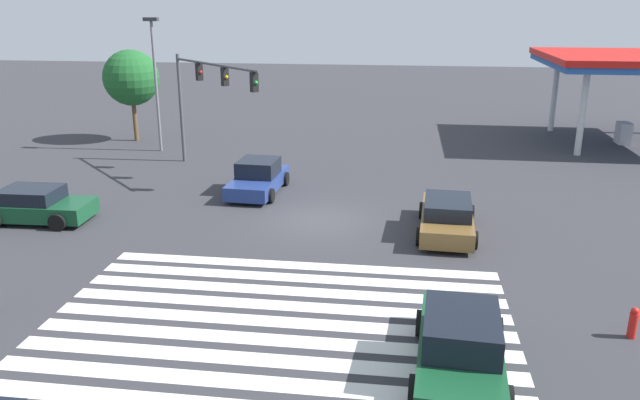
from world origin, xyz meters
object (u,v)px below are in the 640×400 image
Objects in this scene: street_light_pole_a at (155,72)px; fire_hydrant at (633,323)px; car_1 at (36,205)px; traffic_signal_mast at (205,87)px; car_3 at (258,178)px; car_4 at (460,345)px; car_2 at (447,216)px; tree_corner_a at (131,78)px.

street_light_pole_a is 8.67× the size of fire_hydrant.
car_1 is 0.57× the size of street_light_pole_a.
traffic_signal_mast is 0.77× the size of street_light_pole_a.
car_3 is (7.76, 4.98, 0.02)m from car_1.
car_3 is 15.65m from car_4.
car_1 is at bearing 65.31° from car_4.
car_2 is at bearing -36.19° from street_light_pole_a.
car_4 is 0.89× the size of tree_corner_a.
tree_corner_a is (-18.20, 13.91, 3.22)m from car_2.
street_light_pole_a reaches higher than fire_hydrant.
car_1 reaches higher than fire_hydrant.
tree_corner_a is (-2.55, 2.45, -0.64)m from street_light_pole_a.
car_3 reaches higher than car_1.
fire_hydrant is at bearing -18.84° from car_1.
car_4 is at bearing -53.46° from street_light_pole_a.
car_2 reaches higher than fire_hydrant.
tree_corner_a is (-2.27, 14.74, 3.22)m from car_1.
fire_hydrant is at bearing 2.56° from traffic_signal_mast.
car_1 is at bearing 162.65° from fire_hydrant.
traffic_signal_mast reaches higher than car_4.
street_light_pole_a is at bearing 56.86° from car_2.
tree_corner_a is (-10.03, 9.76, 3.20)m from car_3.
tree_corner_a is at bearing 136.90° from fire_hydrant.
car_1 is 0.85× the size of car_4.
car_3 is at bearing 1.52° from traffic_signal_mast.
car_4 is at bearing 33.51° from car_3.
street_light_pole_a reaches higher than car_4.
traffic_signal_mast is at bearing -130.43° from car_3.
fire_hydrant is (4.30, -7.15, -0.22)m from car_2.
car_4 reaches higher than car_2.
traffic_signal_mast is 13.99m from car_2.
traffic_signal_mast is at bearing 59.18° from car_1.
car_4 is at bearing -11.00° from traffic_signal_mast.
fire_hydrant is (20.24, -6.32, -0.22)m from car_1.
car_4 is 26.16m from street_light_pole_a.
car_1 is 17.85m from car_4.
car_3 is at bearing -44.22° from tree_corner_a.
traffic_signal_mast is 20.30m from car_4.
car_4 is 29.55m from tree_corner_a.
car_2 is 9.16m from car_3.
car_1 is at bearing 96.04° from car_2.
traffic_signal_mast reaches higher than tree_corner_a.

